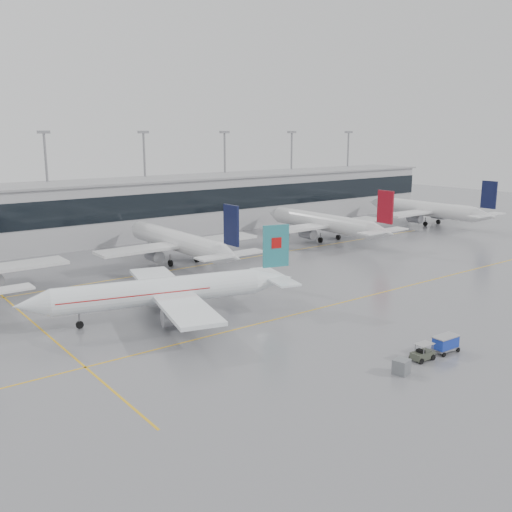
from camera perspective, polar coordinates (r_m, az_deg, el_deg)
ground at (r=73.65m, az=5.70°, el=-5.39°), size 320.00×320.00×0.00m
taxi_line_main at (r=73.65m, az=5.70°, el=-5.38°), size 120.00×0.25×0.01m
taxi_line_north at (r=96.89m, az=-6.48°, el=-1.09°), size 120.00×0.25×0.01m
taxi_line_cross at (r=72.03m, az=-21.01°, el=-6.58°), size 0.25×60.00×0.01m
terminal at (r=123.96m, az=-14.22°, el=4.36°), size 180.00×15.00×12.00m
terminal_glass at (r=116.92m, az=-12.78°, el=4.72°), size 180.00×0.20×5.00m
terminal_roof at (r=123.30m, az=-14.37°, el=7.21°), size 182.00×16.00×0.40m
light_masts at (r=128.74m, az=-15.47°, el=7.86°), size 156.40×1.00×22.60m
air_canada_jet at (r=70.34m, az=-8.67°, el=-3.48°), size 34.10×27.24×10.61m
parked_jet_c at (r=99.23m, az=-7.63°, el=1.39°), size 29.64×36.96×11.72m
parked_jet_d at (r=120.19m, az=7.00°, el=3.30°), size 29.64×36.96×11.72m
parked_jet_e at (r=146.61m, az=16.88°, el=4.48°), size 29.64×36.96×11.72m
baggage_tug at (r=59.96m, az=16.30°, el=-9.42°), size 3.55×1.57×1.71m
baggage_cart at (r=62.50m, az=18.43°, el=-8.23°), size 2.98×1.76×1.80m
gse_unit at (r=56.24m, az=14.34°, el=-10.67°), size 1.67×1.59×1.42m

